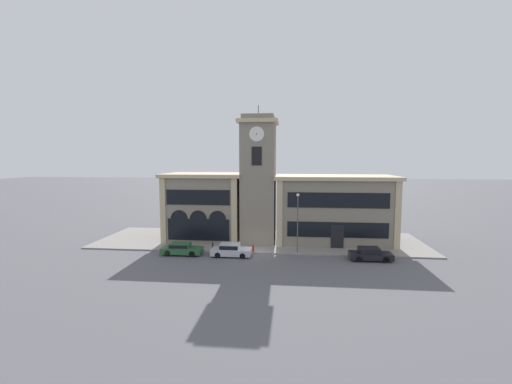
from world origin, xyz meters
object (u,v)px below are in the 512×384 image
object	(u,v)px
street_lamp	(298,215)
bollard	(213,246)
parked_car_near	(181,249)
fire_hydrant	(253,248)
parked_car_mid	(231,250)
parked_car_far	(370,254)

from	to	relation	value
street_lamp	bollard	xyz separation A→B (m)	(-9.72, -0.43, -3.80)
parked_car_near	fire_hydrant	distance (m)	8.08
parked_car_mid	bollard	size ratio (longest dim) A/B	4.15
parked_car_far	fire_hydrant	size ratio (longest dim) A/B	5.05
bollard	street_lamp	bearing A→B (deg)	2.55
street_lamp	fire_hydrant	distance (m)	6.36
parked_car_near	street_lamp	world-z (taller)	street_lamp
parked_car_far	fire_hydrant	distance (m)	12.72
parked_car_near	bollard	size ratio (longest dim) A/B	4.24
parked_car_mid	parked_car_far	distance (m)	14.97
parked_car_near	bollard	bearing A→B (deg)	23.94
parked_car_mid	street_lamp	bearing A→B (deg)	14.14
parked_car_near	street_lamp	xyz separation A→B (m)	(12.95, 1.89, 3.77)
parked_car_near	parked_car_far	size ratio (longest dim) A/B	1.03
parked_car_far	parked_car_mid	bearing A→B (deg)	179.69
parked_car_mid	parked_car_far	world-z (taller)	parked_car_mid
street_lamp	parked_car_far	bearing A→B (deg)	-13.91
bollard	parked_car_near	bearing A→B (deg)	-155.75
parked_car_mid	street_lamp	distance (m)	8.45
parked_car_mid	bollard	distance (m)	2.79
parked_car_near	parked_car_mid	size ratio (longest dim) A/B	1.02
parked_car_mid	street_lamp	xyz separation A→B (m)	(7.34, 1.89, 3.73)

